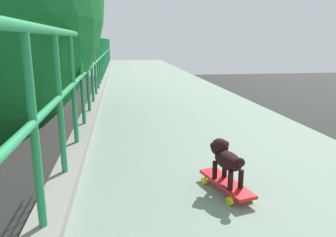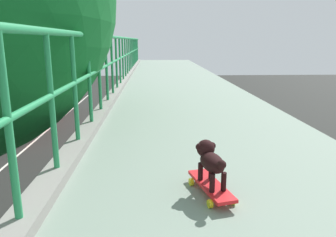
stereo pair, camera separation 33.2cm
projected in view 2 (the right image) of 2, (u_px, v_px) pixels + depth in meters
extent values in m
cylinder|color=#289154|center=(9.00, 129.00, 1.72)|extent=(0.04, 0.04, 1.04)
cylinder|color=#289154|center=(52.00, 103.00, 2.44)|extent=(0.04, 0.04, 1.04)
cylinder|color=#289154|center=(75.00, 88.00, 3.17)|extent=(0.04, 0.04, 1.04)
cylinder|color=#289154|center=(89.00, 79.00, 3.90)|extent=(0.04, 0.04, 1.04)
cylinder|color=#289154|center=(99.00, 73.00, 4.63)|extent=(0.04, 0.04, 1.04)
cylinder|color=#289154|center=(107.00, 69.00, 5.35)|extent=(0.04, 0.04, 1.04)
cylinder|color=#289154|center=(112.00, 65.00, 6.08)|extent=(0.04, 0.04, 1.04)
cylinder|color=#289154|center=(116.00, 63.00, 6.81)|extent=(0.04, 0.04, 1.04)
cylinder|color=#289154|center=(120.00, 61.00, 7.54)|extent=(0.04, 0.04, 1.04)
cylinder|color=#289154|center=(123.00, 59.00, 8.26)|extent=(0.04, 0.04, 1.04)
cylinder|color=#289154|center=(125.00, 57.00, 8.99)|extent=(0.04, 0.04, 1.04)
cylinder|color=#289154|center=(127.00, 56.00, 9.72)|extent=(0.04, 0.04, 1.04)
cylinder|color=#289154|center=(129.00, 55.00, 10.45)|extent=(0.04, 0.04, 1.04)
cylinder|color=#289154|center=(131.00, 54.00, 11.17)|extent=(0.04, 0.04, 1.04)
cylinder|color=#289154|center=(132.00, 53.00, 11.90)|extent=(0.04, 0.04, 1.04)
cylinder|color=#289154|center=(133.00, 52.00, 12.63)|extent=(0.04, 0.04, 1.04)
cylinder|color=#289154|center=(134.00, 52.00, 13.36)|extent=(0.04, 0.04, 1.04)
cylinder|color=#289154|center=(135.00, 51.00, 14.08)|extent=(0.04, 0.04, 1.04)
cylinder|color=#289154|center=(136.00, 51.00, 14.81)|extent=(0.04, 0.04, 1.04)
cylinder|color=#289154|center=(137.00, 50.00, 15.54)|extent=(0.04, 0.04, 1.04)
cylinder|color=#289154|center=(138.00, 50.00, 16.27)|extent=(0.04, 0.04, 1.04)
cube|color=#AE191E|center=(29.00, 101.00, 24.29)|extent=(2.58, 11.95, 3.14)
cube|color=black|center=(28.00, 93.00, 24.16)|extent=(2.60, 10.99, 0.70)
cylinder|color=black|center=(62.00, 107.00, 28.73)|extent=(0.28, 0.96, 0.96)
cylinder|color=black|center=(34.00, 107.00, 28.62)|extent=(0.28, 0.96, 0.96)
cylinder|color=black|center=(32.00, 130.00, 21.47)|extent=(0.28, 0.96, 0.96)
cube|color=red|center=(211.00, 185.00, 2.28)|extent=(0.27, 0.56, 0.02)
cylinder|color=yellow|center=(211.00, 179.00, 2.48)|extent=(0.04, 0.06, 0.06)
cylinder|color=yellow|center=(191.00, 182.00, 2.43)|extent=(0.04, 0.06, 0.06)
cylinder|color=yellow|center=(233.00, 200.00, 2.15)|extent=(0.04, 0.06, 0.06)
cylinder|color=yellow|center=(210.00, 204.00, 2.11)|extent=(0.04, 0.06, 0.06)
cylinder|color=black|center=(211.00, 170.00, 2.35)|extent=(0.04, 0.04, 0.13)
cylinder|color=black|center=(200.00, 171.00, 2.33)|extent=(0.04, 0.04, 0.13)
cylinder|color=black|center=(224.00, 182.00, 2.16)|extent=(0.04, 0.04, 0.13)
cylinder|color=black|center=(212.00, 183.00, 2.14)|extent=(0.04, 0.04, 0.13)
ellipsoid|color=black|center=(212.00, 162.00, 2.22)|extent=(0.20, 0.30, 0.12)
sphere|color=black|center=(206.00, 149.00, 2.32)|extent=(0.13, 0.13, 0.13)
ellipsoid|color=#310502|center=(203.00, 147.00, 2.37)|extent=(0.06, 0.07, 0.04)
sphere|color=black|center=(212.00, 146.00, 2.33)|extent=(0.05, 0.05, 0.05)
sphere|color=black|center=(199.00, 147.00, 2.30)|extent=(0.05, 0.05, 0.05)
sphere|color=black|center=(221.00, 165.00, 2.08)|extent=(0.06, 0.06, 0.06)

